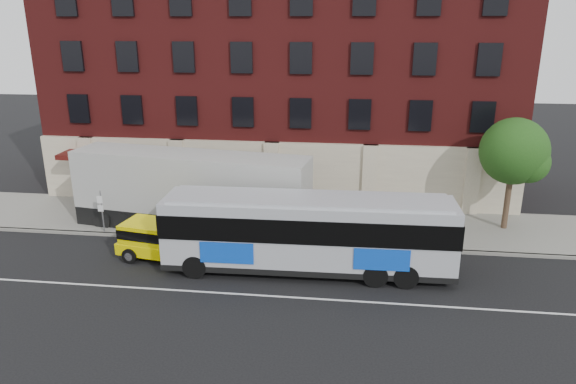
# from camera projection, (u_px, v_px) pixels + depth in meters

# --- Properties ---
(ground) EXTENTS (120.00, 120.00, 0.00)m
(ground) POSITION_uv_depth(u_px,v_px,m) (230.00, 300.00, 22.17)
(ground) COLOR black
(ground) RESTS_ON ground
(sidewalk) EXTENTS (60.00, 6.00, 0.15)m
(sidewalk) POSITION_uv_depth(u_px,v_px,m) (265.00, 221.00, 30.64)
(sidewalk) COLOR gray
(sidewalk) RESTS_ON ground
(kerb) EXTENTS (60.00, 0.25, 0.15)m
(kerb) POSITION_uv_depth(u_px,v_px,m) (256.00, 242.00, 27.81)
(kerb) COLOR gray
(kerb) RESTS_ON ground
(lane_line) EXTENTS (60.00, 0.12, 0.01)m
(lane_line) POSITION_uv_depth(u_px,v_px,m) (233.00, 294.00, 22.64)
(lane_line) COLOR silver
(lane_line) RESTS_ON ground
(building) EXTENTS (30.00, 12.10, 15.00)m
(building) POSITION_uv_depth(u_px,v_px,m) (282.00, 77.00, 35.79)
(building) COLOR #5C1615
(building) RESTS_ON sidewalk
(sign_pole) EXTENTS (0.30, 0.20, 2.50)m
(sign_pole) POSITION_uv_depth(u_px,v_px,m) (102.00, 210.00, 28.51)
(sign_pole) COLOR gray
(sign_pole) RESTS_ON ground
(street_tree) EXTENTS (3.60, 3.60, 6.20)m
(street_tree) POSITION_uv_depth(u_px,v_px,m) (514.00, 154.00, 28.17)
(street_tree) COLOR #3E2B1F
(street_tree) RESTS_ON sidewalk
(city_bus) EXTENTS (13.34, 3.10, 3.64)m
(city_bus) POSITION_uv_depth(u_px,v_px,m) (308.00, 231.00, 24.13)
(city_bus) COLOR #A8ABB2
(city_bus) RESTS_ON ground
(yellow_suv) EXTENTS (4.95, 2.72, 1.85)m
(yellow_suv) POSITION_uv_depth(u_px,v_px,m) (161.00, 239.00, 25.70)
(yellow_suv) COLOR #FFEB00
(yellow_suv) RESTS_ON ground
(shipping_container) EXTENTS (13.41, 4.53, 4.39)m
(shipping_container) POSITION_uv_depth(u_px,v_px,m) (191.00, 193.00, 28.97)
(shipping_container) COLOR black
(shipping_container) RESTS_ON ground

